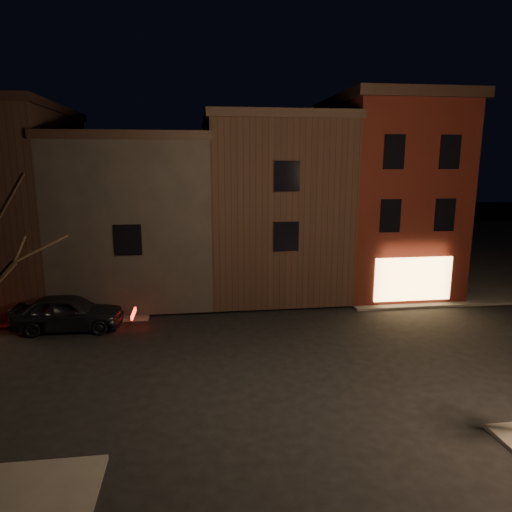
{
  "coord_description": "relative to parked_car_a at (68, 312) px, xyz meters",
  "views": [
    {
      "loc": [
        -2.72,
        -15.38,
        7.2
      ],
      "look_at": [
        -0.18,
        3.63,
        3.2
      ],
      "focal_mm": 32.0,
      "sensor_mm": 36.0,
      "label": 1
    }
  ],
  "objects": [
    {
      "name": "row_building_c",
      "position": [
        -4.72,
        6.15,
        4.3
      ],
      "size": [
        7.3,
        10.3,
        9.9
      ],
      "color": "black",
      "rests_on": "ground"
    },
    {
      "name": "row_building_b",
      "position": [
        2.53,
        6.15,
        3.55
      ],
      "size": [
        7.8,
        10.3,
        8.4
      ],
      "color": "black",
      "rests_on": "ground"
    },
    {
      "name": "ground",
      "position": [
        8.28,
        -4.35,
        -0.78
      ],
      "size": [
        120.0,
        120.0,
        0.0
      ],
      "primitive_type": "plane",
      "color": "black",
      "rests_on": "ground"
    },
    {
      "name": "sidewalk_far_right",
      "position": [
        28.28,
        15.65,
        -0.72
      ],
      "size": [
        30.0,
        30.0,
        0.12
      ],
      "primitive_type": "cube",
      "color": "#2D2B28",
      "rests_on": "ground"
    },
    {
      "name": "corner_building",
      "position": [
        16.28,
        5.13,
        4.62
      ],
      "size": [
        6.5,
        8.5,
        10.5
      ],
      "color": "#40110B",
      "rests_on": "ground"
    },
    {
      "name": "parked_car_a",
      "position": [
        0.0,
        0.0,
        0.0
      ],
      "size": [
        4.68,
        2.04,
        1.57
      ],
      "primitive_type": "imported",
      "rotation": [
        0.0,
        0.0,
        1.53
      ],
      "color": "black",
      "rests_on": "ground"
    },
    {
      "name": "row_building_a",
      "position": [
        9.78,
        6.15,
        4.05
      ],
      "size": [
        7.3,
        10.3,
        9.4
      ],
      "color": "black",
      "rests_on": "ground"
    }
  ]
}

